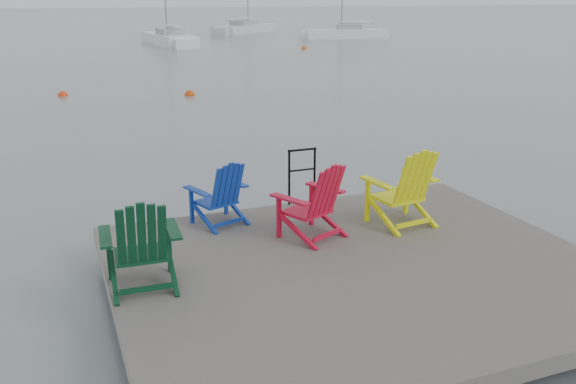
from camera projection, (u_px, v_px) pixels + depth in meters
name	position (u px, v px, depth m)	size (l,w,h in m)	color
ground	(358.00, 300.00, 7.78)	(400.00, 400.00, 0.00)	slate
dock	(359.00, 275.00, 7.67)	(6.00, 5.00, 1.40)	#2D2A28
handrail	(302.00, 170.00, 9.71)	(0.48, 0.04, 0.90)	black
chair_green	(141.00, 243.00, 6.82)	(0.92, 0.86, 1.11)	#09351D
chair_blue	(220.00, 193.00, 8.79)	(0.91, 0.87, 0.96)	#0F339E
chair_red	(315.00, 201.00, 8.29)	(1.04, 1.00, 1.07)	red
chair_yellow	(405.00, 187.00, 8.74)	(1.01, 0.94, 1.16)	#E9F00D
sailboat_near	(169.00, 40.00, 48.11)	(2.90, 9.12, 12.34)	white
sailboat_mid	(246.00, 29.00, 63.04)	(8.71, 8.26, 13.02)	silver
sailboat_far	(345.00, 34.00, 54.74)	(7.13, 3.61, 9.73)	white
buoy_a	(190.00, 95.00, 23.68)	(0.40, 0.40, 0.40)	#CB410B
buoy_b	(63.00, 96.00, 23.55)	(0.37, 0.37, 0.37)	#F0390E
buoy_c	(304.00, 49.00, 44.30)	(0.41, 0.41, 0.41)	#DE4D0D
buoy_d	(174.00, 48.00, 45.19)	(0.34, 0.34, 0.34)	red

